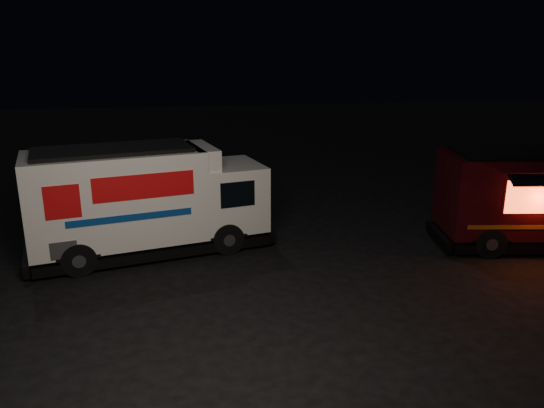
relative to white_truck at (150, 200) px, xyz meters
The scene contains 3 objects.
ground 4.53m from the white_truck, 49.72° to the right, with size 80.00×80.00×0.00m, color black.
white_truck is the anchor object (origin of this frame).
red_truck 10.53m from the white_truck, ahead, with size 5.65×2.08×2.63m, color #34090E, non-canonical shape.
Camera 1 is at (-1.78, -10.35, 5.24)m, focal length 35.00 mm.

